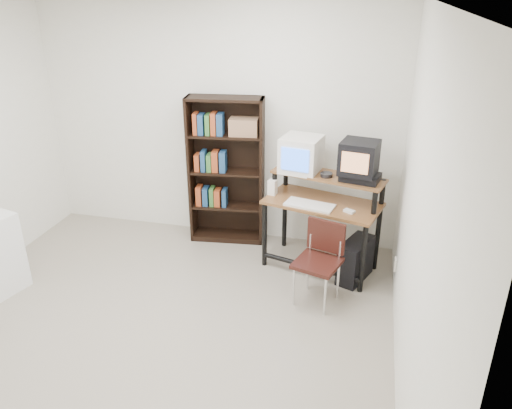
% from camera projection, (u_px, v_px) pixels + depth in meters
% --- Properties ---
extents(floor, '(4.00, 4.00, 0.01)m').
position_uv_depth(floor, '(150.00, 335.00, 4.19)').
color(floor, '#A39887').
rests_on(floor, ground).
extents(ceiling, '(4.00, 4.00, 0.01)m').
position_uv_depth(ceiling, '(113.00, 2.00, 3.13)').
color(ceiling, white).
rests_on(ceiling, back_wall).
extents(back_wall, '(4.00, 0.01, 2.60)m').
position_uv_depth(back_wall, '(217.00, 124.00, 5.43)').
color(back_wall, white).
rests_on(back_wall, floor).
extents(right_wall, '(0.01, 4.00, 2.60)m').
position_uv_depth(right_wall, '(417.00, 220.00, 3.23)').
color(right_wall, white).
rests_on(right_wall, floor).
extents(computer_desk, '(1.22, 0.83, 0.98)m').
position_uv_depth(computer_desk, '(323.00, 206.00, 4.94)').
color(computer_desk, brown).
rests_on(computer_desk, floor).
extents(crt_monitor, '(0.43, 0.44, 0.35)m').
position_uv_depth(crt_monitor, '(301.00, 154.00, 4.96)').
color(crt_monitor, white).
rests_on(crt_monitor, computer_desk).
extents(vcr, '(0.41, 0.33, 0.08)m').
position_uv_depth(vcr, '(360.00, 178.00, 4.75)').
color(vcr, black).
rests_on(vcr, computer_desk).
extents(crt_tv, '(0.39, 0.38, 0.32)m').
position_uv_depth(crt_tv, '(359.00, 158.00, 4.67)').
color(crt_tv, black).
rests_on(crt_tv, vcr).
extents(cd_spindle, '(0.14, 0.14, 0.05)m').
position_uv_depth(cd_spindle, '(326.00, 175.00, 4.84)').
color(cd_spindle, '#26262B').
rests_on(cd_spindle, computer_desk).
extents(keyboard, '(0.50, 0.31, 0.03)m').
position_uv_depth(keyboard, '(310.00, 206.00, 4.81)').
color(keyboard, white).
rests_on(keyboard, computer_desk).
extents(mousepad, '(0.23, 0.19, 0.01)m').
position_uv_depth(mousepad, '(348.00, 213.00, 4.69)').
color(mousepad, black).
rests_on(mousepad, computer_desk).
extents(mouse, '(0.12, 0.10, 0.03)m').
position_uv_depth(mouse, '(349.00, 212.00, 4.68)').
color(mouse, white).
rests_on(mouse, mousepad).
extents(desk_speaker, '(0.09, 0.09, 0.17)m').
position_uv_depth(desk_speaker, '(272.00, 188.00, 5.05)').
color(desk_speaker, white).
rests_on(desk_speaker, computer_desk).
extents(pc_tower, '(0.36, 0.49, 0.42)m').
position_uv_depth(pc_tower, '(355.00, 260.00, 4.91)').
color(pc_tower, black).
rests_on(pc_tower, floor).
extents(school_chair, '(0.47, 0.47, 0.76)m').
position_uv_depth(school_chair, '(320.00, 255.00, 4.50)').
color(school_chair, black).
rests_on(school_chair, floor).
extents(bookshelf, '(0.84, 0.36, 1.63)m').
position_uv_depth(bookshelf, '(226.00, 168.00, 5.46)').
color(bookshelf, black).
rests_on(bookshelf, floor).
extents(wall_outlet, '(0.02, 0.08, 0.12)m').
position_uv_depth(wall_outlet, '(395.00, 264.00, 4.67)').
color(wall_outlet, beige).
rests_on(wall_outlet, right_wall).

